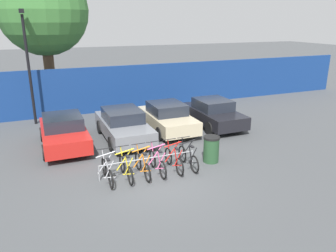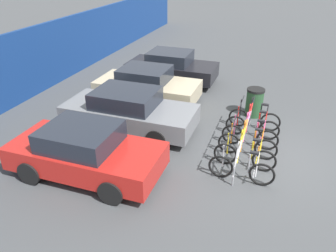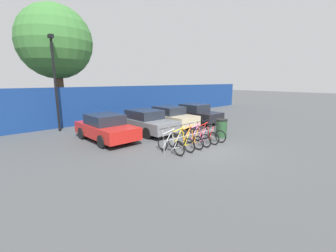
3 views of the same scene
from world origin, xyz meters
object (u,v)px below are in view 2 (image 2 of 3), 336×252
bicycle_yellow (244,156)px  bicycle_black (254,119)px  bicycle_orange (247,145)px  car_grey (129,111)px  bicycle_pink (250,136)px  trash_bin (254,102)px  bicycle_red (252,126)px  car_beige (147,86)px  car_black (172,67)px  bicycle_silver (241,169)px  bike_rack (244,137)px  car_red (85,151)px

bicycle_yellow → bicycle_black: same height
bicycle_orange → car_grey: size_ratio=0.40×
bicycle_pink → bicycle_yellow: bearing=178.9°
trash_bin → bicycle_red: bearing=-175.7°
bicycle_red → bicycle_yellow: bearing=-177.2°
bicycle_pink → car_beige: size_ratio=0.43×
car_black → car_beige: bearing=176.4°
car_black → bicycle_silver: bearing=-147.7°
bicycle_pink → car_black: (4.63, 4.08, 0.31)m
car_black → bicycle_black: bearing=-129.9°
bicycle_silver → trash_bin: bearing=4.4°
bicycle_black → car_black: size_ratio=0.43×
bicycle_orange → car_beige: bearing=58.4°
bicycle_red → trash_bin: bearing=7.1°
car_beige → trash_bin: car_beige is taller
bicycle_black → bicycle_pink: bearing=-177.4°
bicycle_silver → bicycle_orange: 1.26m
bike_rack → car_grey: (0.10, 3.76, 0.21)m
bike_rack → trash_bin: (2.57, -0.03, 0.03)m
bicycle_pink → car_red: bearing=124.6°
car_grey → trash_bin: car_grey is taller
bike_rack → bicycle_red: (0.94, -0.15, -0.11)m
car_grey → car_beige: 2.35m
bicycle_silver → bicycle_orange: bearing=2.6°
car_beige → trash_bin: 4.12m
bicycle_pink → car_black: car_black is taller
car_grey → trash_bin: bearing=-56.9°
bicycle_pink → car_beige: bearing=62.2°
bicycle_orange → bicycle_red: (1.21, 0.00, 0.00)m
bicycle_yellow → car_red: size_ratio=0.43×
bicycle_yellow → bicycle_orange: size_ratio=1.00×
bicycle_pink → car_black: bearing=40.2°
car_beige → trash_bin: size_ratio=3.85×
car_red → bicycle_silver: bearing=-75.6°
car_red → bicycle_red: bearing=-48.5°
car_beige → car_black: size_ratio=1.00×
bicycle_red → trash_bin: bicycle_red is taller
bicycle_black → trash_bin: bicycle_black is taller
car_grey → bicycle_yellow: bearing=-103.9°
bicycle_yellow → bicycle_black: bearing=-2.4°
bicycle_red → car_beige: 4.50m
car_red → trash_bin: size_ratio=3.89×
car_grey → car_black: same height
bicycle_pink → bicycle_silver: bearing=178.9°
bicycle_silver → bicycle_orange: size_ratio=1.00×
bicycle_yellow → car_grey: (0.97, 3.91, 0.31)m
car_red → car_grey: (2.63, -0.01, 0.00)m
bicycle_black → car_beige: (0.90, 4.24, 0.31)m
bicycle_silver → bicycle_red: 2.46m
car_beige → car_red: bearing=-176.4°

